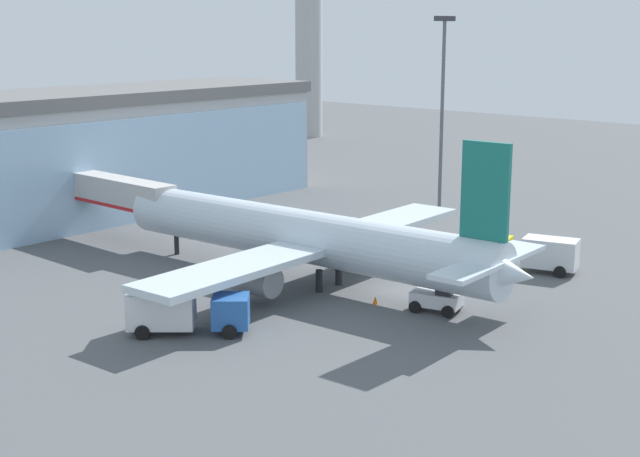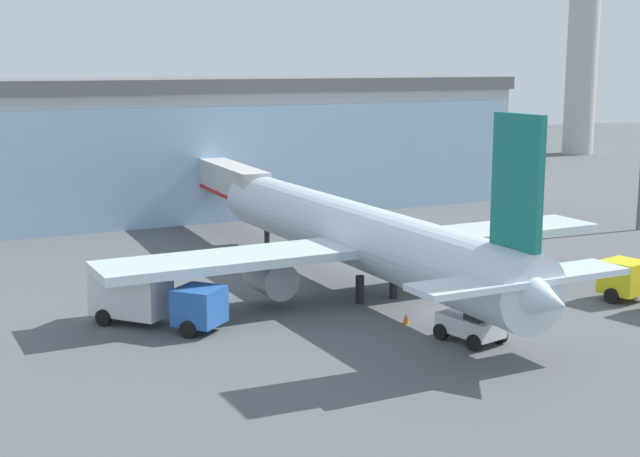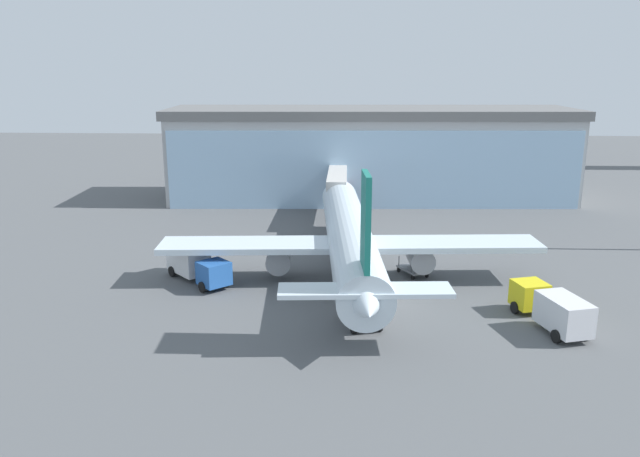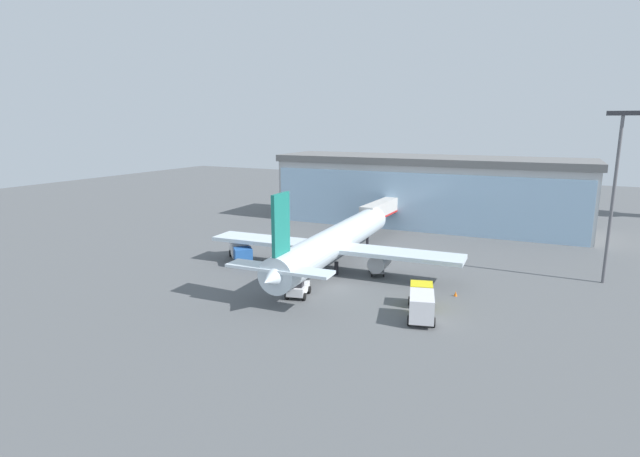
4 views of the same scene
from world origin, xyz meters
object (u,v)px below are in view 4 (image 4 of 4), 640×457
Objects in this scene: catering_truck at (240,250)px; jet_bridge at (382,209)px; apron_light_mast at (615,184)px; safety_cone_wingtip at (456,294)px; baggage_cart at (377,270)px; fuel_truck at (421,302)px; safety_cone_nose at (304,281)px; pushback_tug at (298,288)px; airplane at (334,243)px.

jet_bridge is at bearing 110.79° from catering_truck.
catering_truck is (-42.93, -11.22, -9.96)m from apron_light_mast.
baggage_cart is at bearing 160.87° from safety_cone_wingtip.
fuel_truck is at bearing -128.86° from apron_light_mast.
catering_truck reaches higher than baggage_cart.
safety_cone_nose is at bearing 60.26° from fuel_truck.
safety_cone_nose is at bearing 5.08° from pushback_tug.
safety_cone_nose and safety_cone_wingtip have the same top height.
fuel_truck reaches higher than safety_cone_nose.
safety_cone_wingtip is at bearing -137.54° from baggage_cart.
pushback_tug is 6.47× the size of safety_cone_nose.
apron_light_mast reaches higher than safety_cone_wingtip.
jet_bridge is 2.14× the size of catering_truck.
fuel_truck is (14.16, -10.29, -1.98)m from airplane.
pushback_tug is at bearing -145.17° from apron_light_mast.
catering_truck is 12.40× the size of safety_cone_wingtip.
fuel_truck is at bearing -153.96° from jet_bridge.
apron_light_mast reaches higher than jet_bridge.
jet_bridge is at bearing 125.21° from safety_cone_wingtip.
apron_light_mast is at bearing 27.83° from safety_cone_nose.
safety_cone_wingtip is at bearing 12.74° from safety_cone_nose.
pushback_tug is (2.53, -32.43, -3.30)m from jet_bridge.
jet_bridge is 1.91× the size of fuel_truck.
airplane reaches higher than jet_bridge.
airplane is at bearing 85.66° from safety_cone_nose.
jet_bridge is 22.56m from baggage_cart.
jet_bridge reaches higher than pushback_tug.
pushback_tug is at bearing -178.89° from airplane.
airplane is 65.65× the size of safety_cone_wingtip.
apron_light_mast reaches higher than baggage_cart.
airplane is 7.49m from safety_cone_nose.
safety_cone_nose is (-14.68, 3.53, -1.19)m from fuel_truck.
pushback_tug is (13.94, -8.95, -0.49)m from catering_truck.
safety_cone_nose is at bearing 25.32° from catering_truck.
airplane is 6.30m from baggage_cart.
apron_light_mast is 35.16× the size of safety_cone_wingtip.
jet_bridge is 30.45m from safety_cone_wingtip.
safety_cone_wingtip is (28.82, -1.17, -1.19)m from catering_truck.
fuel_truck is 13.86× the size of safety_cone_nose.
fuel_truck is at bearing -130.08° from airplane.
jet_bridge reaches higher than safety_cone_wingtip.
apron_light_mast is 36.83m from pushback_tug.
airplane reaches higher than baggage_cart.
airplane is 5.29× the size of catering_truck.
jet_bridge is 26.52× the size of safety_cone_wingtip.
baggage_cart is (-24.42, -8.82, -10.92)m from apron_light_mast.
baggage_cart is at bearing -37.03° from pushback_tug.
catering_truck is at bearing 56.56° from fuel_truck.
baggage_cart is (-8.61, 10.81, -0.97)m from fuel_truck.
fuel_truck is 13.20m from pushback_tug.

